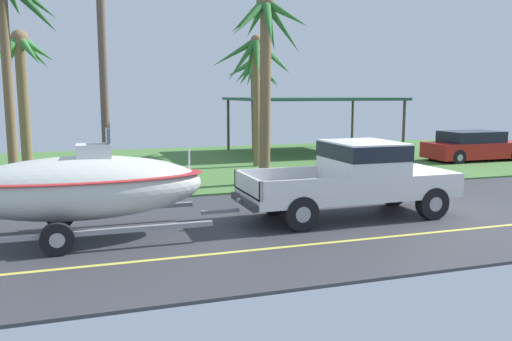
% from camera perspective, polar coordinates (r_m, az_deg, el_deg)
% --- Properties ---
extents(ground, '(36.00, 22.00, 0.11)m').
position_cam_1_polar(ground, '(21.80, 3.93, 0.09)').
color(ground, '#38383D').
extents(pickup_truck_towing, '(5.58, 2.04, 1.89)m').
position_cam_1_polar(pickup_truck_towing, '(13.66, 11.10, -0.49)').
color(pickup_truck_towing, silver).
rests_on(pickup_truck_towing, ground).
extents(boat_on_trailer, '(6.30, 2.40, 2.35)m').
position_cam_1_polar(boat_on_trailer, '(11.88, -18.10, -1.70)').
color(boat_on_trailer, gray).
rests_on(boat_on_trailer, ground).
extents(parked_sedan_near, '(4.57, 1.90, 1.38)m').
position_cam_1_polar(parked_sedan_near, '(26.21, 22.19, 2.38)').
color(parked_sedan_near, '#B21E19').
rests_on(parked_sedan_near, ground).
extents(carport_awning, '(7.96, 5.64, 2.86)m').
position_cam_1_polar(carport_awning, '(27.52, 6.04, 7.51)').
color(carport_awning, '#4C4238').
rests_on(carport_awning, ground).
extents(palm_tree_near_left, '(2.91, 3.24, 6.29)m').
position_cam_1_polar(palm_tree_near_left, '(17.84, 1.05, 13.27)').
color(palm_tree_near_left, brown).
rests_on(palm_tree_near_left, ground).
extents(palm_tree_near_right, '(3.40, 3.88, 6.73)m').
position_cam_1_polar(palm_tree_near_right, '(17.93, -25.49, 15.29)').
color(palm_tree_near_right, brown).
rests_on(palm_tree_near_right, ground).
extents(palm_tree_mid, '(2.78, 3.60, 4.93)m').
position_cam_1_polar(palm_tree_mid, '(26.95, 0.00, 9.77)').
color(palm_tree_mid, brown).
rests_on(palm_tree_mid, ground).
extents(palm_tree_far_left, '(3.59, 3.02, 5.44)m').
position_cam_1_polar(palm_tree_far_left, '(22.29, 0.18, 11.09)').
color(palm_tree_far_left, brown).
rests_on(palm_tree_far_left, ground).
extents(palm_tree_far_right, '(2.79, 3.17, 5.65)m').
position_cam_1_polar(palm_tree_far_right, '(24.27, -23.73, 10.06)').
color(palm_tree_far_right, brown).
rests_on(palm_tree_far_right, ground).
extents(utility_pole, '(0.24, 1.80, 8.32)m').
position_cam_1_polar(utility_pole, '(16.48, -16.05, 12.22)').
color(utility_pole, brown).
rests_on(utility_pole, ground).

